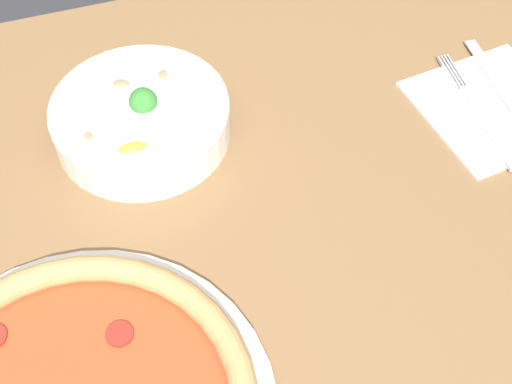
% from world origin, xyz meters
% --- Properties ---
extents(dining_table, '(1.28, 0.82, 0.73)m').
position_xyz_m(dining_table, '(0.00, 0.00, 0.63)').
color(dining_table, olive).
rests_on(dining_table, ground_plane).
extents(bowl, '(0.20, 0.20, 0.07)m').
position_xyz_m(bowl, '(-0.05, 0.15, 0.76)').
color(bowl, white).
rests_on(bowl, dining_table).
extents(napkin, '(0.19, 0.19, 0.00)m').
position_xyz_m(napkin, '(0.36, 0.06, 0.73)').
color(napkin, white).
rests_on(napkin, dining_table).
extents(fork, '(0.02, 0.19, 0.00)m').
position_xyz_m(fork, '(0.33, 0.06, 0.74)').
color(fork, silver).
rests_on(fork, napkin).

